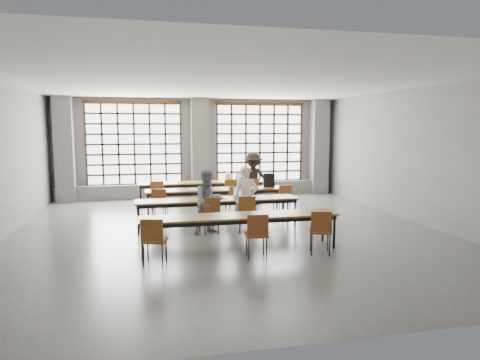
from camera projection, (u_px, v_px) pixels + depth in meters
name	position (u px, v px, depth m)	size (l,w,h in m)	color
floor	(227.00, 231.00, 10.26)	(11.00, 11.00, 0.00)	#4A4A47
ceiling	(227.00, 83.00, 9.83)	(11.00, 11.00, 0.00)	silver
wall_back	(199.00, 148.00, 15.38)	(10.00, 10.00, 0.00)	slate
wall_front	(320.00, 194.00, 4.71)	(10.00, 10.00, 0.00)	slate
wall_right	(416.00, 156.00, 11.11)	(11.00, 11.00, 0.00)	slate
column_left	(64.00, 150.00, 14.15)	(0.60, 0.55, 3.50)	#5A5A58
column_mid	(200.00, 148.00, 15.10)	(0.60, 0.55, 3.50)	#5A5A58
column_right	(319.00, 147.00, 16.06)	(0.60, 0.55, 3.50)	#5A5A58
window_left	(134.00, 144.00, 14.80)	(3.32, 0.12, 3.00)	white
window_right	(260.00, 143.00, 15.76)	(3.32, 0.12, 3.00)	white
sill_ledge	(200.00, 190.00, 15.37)	(9.80, 0.35, 0.50)	#5A5A58
desk_row_a	(201.00, 184.00, 13.82)	(4.00, 0.70, 0.73)	brown
desk_row_b	(216.00, 191.00, 12.26)	(4.00, 0.70, 0.73)	brown
desk_row_c	(218.00, 201.00, 10.56)	(4.00, 0.70, 0.73)	brown
desk_row_d	(240.00, 218.00, 8.59)	(4.00, 0.70, 0.73)	brown
chair_back_left	(158.00, 192.00, 12.93)	(0.48, 0.49, 0.88)	brown
chair_back_mid	(230.00, 190.00, 13.40)	(0.47, 0.47, 0.88)	brown
chair_back_right	(253.00, 189.00, 13.57)	(0.52, 0.52, 0.88)	maroon
chair_mid_left	(160.00, 201.00, 11.32)	(0.50, 0.50, 0.88)	brown
chair_mid_centre	(234.00, 198.00, 11.76)	(0.47, 0.48, 0.88)	brown
chair_mid_right	(283.00, 197.00, 12.06)	(0.49, 0.50, 0.88)	brown
chair_front_left	(210.00, 212.00, 9.91)	(0.51, 0.51, 0.88)	brown
chair_front_right	(247.00, 210.00, 10.10)	(0.49, 0.49, 0.88)	brown
chair_near_left	(153.00, 237.00, 7.63)	(0.51, 0.51, 0.88)	brown
chair_near_mid	(257.00, 231.00, 8.04)	(0.46, 0.47, 0.88)	brown
chair_near_right	(321.00, 228.00, 8.31)	(0.53, 0.53, 0.88)	brown
student_male	(246.00, 199.00, 10.19)	(0.57, 0.38, 1.57)	white
student_female	(209.00, 201.00, 10.00)	(0.74, 0.57, 1.52)	navy
student_back	(253.00, 179.00, 13.66)	(1.09, 0.62, 1.68)	black
laptop_front	(239.00, 195.00, 10.77)	(0.45, 0.42, 0.26)	silver
laptop_back	(241.00, 178.00, 14.20)	(0.40, 0.35, 0.26)	#AFB0B4
mouse	(255.00, 197.00, 10.74)	(0.10, 0.06, 0.04)	white
green_box	(215.00, 196.00, 10.62)	(0.25, 0.09, 0.09)	#297F2D
phone	(226.00, 199.00, 10.50)	(0.13, 0.06, 0.01)	black
paper_sheet_a	(195.00, 189.00, 12.17)	(0.30, 0.21, 0.00)	silver
paper_sheet_b	(206.00, 189.00, 12.14)	(0.30, 0.21, 0.00)	white
paper_sheet_c	(219.00, 189.00, 12.28)	(0.30, 0.21, 0.00)	white
backpack	(269.00, 180.00, 12.62)	(0.32, 0.20, 0.40)	black
plastic_bag	(228.00, 177.00, 14.04)	(0.26, 0.21, 0.29)	white
red_pouch	(155.00, 238.00, 7.72)	(0.20, 0.08, 0.06)	#AC151B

